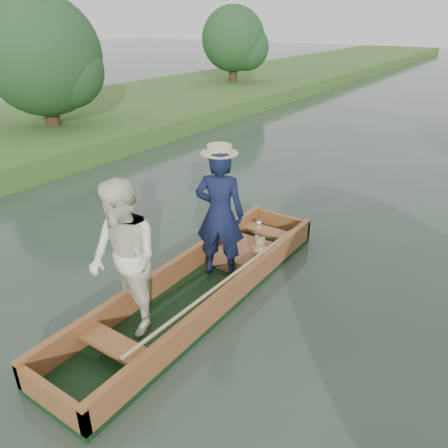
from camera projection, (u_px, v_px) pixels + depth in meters
The scene contains 2 objects.
ground at pixel (200, 298), 6.27m from camera, with size 120.00×120.00×0.00m, color #283D30.
punt at pixel (178, 256), 5.81m from camera, with size 1.41×5.00×2.08m.
Camera 1 is at (3.21, -4.10, 3.67)m, focal length 35.00 mm.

